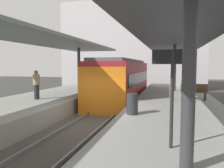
# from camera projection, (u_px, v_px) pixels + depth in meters

# --- Properties ---
(ground_plane) EXTENTS (80.00, 80.00, 0.00)m
(ground_plane) POSITION_uv_depth(u_px,v_px,m) (88.00, 130.00, 9.62)
(ground_plane) COLOR #383835
(platform_left) EXTENTS (4.40, 28.00, 1.00)m
(platform_left) POSITION_uv_depth(u_px,v_px,m) (16.00, 114.00, 10.56)
(platform_left) COLOR #9E9E99
(platform_left) RESTS_ON ground_plane
(platform_right) EXTENTS (4.40, 28.00, 1.00)m
(platform_right) POSITION_uv_depth(u_px,v_px,m) (177.00, 125.00, 8.60)
(platform_right) COLOR #9E9E99
(platform_right) RESTS_ON ground_plane
(track_ballast) EXTENTS (3.20, 28.00, 0.20)m
(track_ballast) POSITION_uv_depth(u_px,v_px,m) (88.00, 127.00, 9.61)
(track_ballast) COLOR #4C4742
(track_ballast) RESTS_ON ground_plane
(rail_near_side) EXTENTS (0.08, 28.00, 0.14)m
(rail_near_side) POSITION_uv_depth(u_px,v_px,m) (73.00, 123.00, 9.79)
(rail_near_side) COLOR slate
(rail_near_side) RESTS_ON track_ballast
(rail_far_side) EXTENTS (0.08, 28.00, 0.14)m
(rail_far_side) POSITION_uv_depth(u_px,v_px,m) (103.00, 125.00, 9.41)
(rail_far_side) COLOR slate
(rail_far_side) RESTS_ON track_ballast
(commuter_train) EXTENTS (2.78, 10.14, 3.10)m
(commuter_train) POSITION_uv_depth(u_px,v_px,m) (122.00, 81.00, 16.16)
(commuter_train) COLOR maroon
(commuter_train) RESTS_ON track_ballast
(canopy_left) EXTENTS (4.18, 21.00, 3.47)m
(canopy_left) POSITION_uv_depth(u_px,v_px,m) (31.00, 38.00, 11.58)
(canopy_left) COLOR #333335
(canopy_left) RESTS_ON platform_left
(canopy_right) EXTENTS (4.18, 21.00, 3.52)m
(canopy_right) POSITION_uv_depth(u_px,v_px,m) (178.00, 31.00, 9.61)
(canopy_right) COLOR #333335
(canopy_right) RESTS_ON platform_right
(platform_bench) EXTENTS (1.40, 0.41, 0.86)m
(platform_bench) POSITION_uv_depth(u_px,v_px,m) (194.00, 91.00, 11.75)
(platform_bench) COLOR black
(platform_bench) RESTS_ON platform_right
(platform_sign) EXTENTS (0.90, 0.08, 2.21)m
(platform_sign) POSITION_uv_depth(u_px,v_px,m) (172.00, 76.00, 4.73)
(platform_sign) COLOR #262628
(platform_sign) RESTS_ON platform_right
(litter_bin) EXTENTS (0.44, 0.44, 0.80)m
(litter_bin) POSITION_uv_depth(u_px,v_px,m) (132.00, 104.00, 8.22)
(litter_bin) COLOR #2D2D30
(litter_bin) RESTS_ON platform_right
(passenger_near_bench) EXTENTS (0.36, 0.36, 1.61)m
(passenger_near_bench) POSITION_uv_depth(u_px,v_px,m) (36.00, 84.00, 11.89)
(passenger_near_bench) COLOR #232328
(passenger_near_bench) RESTS_ON platform_left
(station_building_backdrop) EXTENTS (18.00, 6.00, 11.00)m
(station_building_backdrop) POSITION_uv_depth(u_px,v_px,m) (133.00, 46.00, 28.76)
(station_building_backdrop) COLOR #B7B2B7
(station_building_backdrop) RESTS_ON ground_plane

